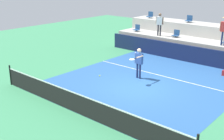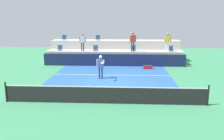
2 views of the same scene
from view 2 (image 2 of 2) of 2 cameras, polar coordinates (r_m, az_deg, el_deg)
name	(u,v)px [view 2 (image 2 of 2)]	position (r m, az deg, el deg)	size (l,w,h in m)	color
ground_plane	(110,83)	(16.41, -0.53, -3.13)	(40.00, 40.00, 0.00)	#388456
court_inner_paint	(111,79)	(17.37, -0.32, -2.25)	(9.00, 10.00, 0.01)	#285693
court_service_line	(112,75)	(18.73, -0.06, -1.17)	(9.00, 0.06, 0.00)	white
tennis_net	(105,94)	(12.44, -1.71, -5.77)	(10.48, 0.08, 1.07)	black
sponsor_backboard	(114,60)	(22.14, 0.45, 2.35)	(13.00, 0.16, 1.10)	#141E42
seating_tier_lower	(115,57)	(23.41, 0.60, 3.07)	(13.00, 1.80, 1.25)	#ADAAA3
seating_tier_upper	(115,50)	(25.13, 0.79, 4.68)	(13.00, 1.80, 2.10)	#ADAAA3
stadium_chair_lower_far_left	(60,48)	(24.05, -12.20, 5.06)	(0.44, 0.40, 0.52)	#2D2D33
stadium_chair_lower_left	(96,48)	(23.38, -3.89, 5.11)	(0.44, 0.40, 0.52)	#2D2D33
stadium_chair_lower_right	(133,49)	(23.22, 5.06, 5.04)	(0.44, 0.40, 0.52)	#2D2D33
stadium_chair_lower_far_right	(171,49)	(23.61, 13.74, 4.86)	(0.44, 0.40, 0.52)	#2D2D33
stadium_chair_upper_far_left	(64,38)	(25.70, -11.23, 7.45)	(0.44, 0.40, 0.52)	#2D2D33
stadium_chair_upper_left	(98,38)	(25.07, -3.36, 7.55)	(0.44, 0.40, 0.52)	#2D2D33
stadium_chair_upper_right	(133,38)	(24.92, 5.00, 7.49)	(0.44, 0.40, 0.52)	#2D2D33
stadium_chair_upper_far_right	(168,38)	(25.29, 13.13, 7.29)	(0.44, 0.40, 0.52)	#2D2D33
tennis_player	(101,65)	(17.39, -2.69, 1.29)	(0.65, 1.21, 1.71)	navy
spectator_in_grey	(83,41)	(23.09, -6.97, 6.88)	(0.58, 0.26, 1.64)	#2D2D33
spectator_with_hat	(133,39)	(22.74, 4.94, 7.25)	(0.62, 0.51, 1.84)	navy
spectator_in_white	(168,40)	(23.07, 12.98, 6.87)	(0.61, 0.26, 1.76)	white
tennis_ball	(94,76)	(14.46, -4.17, -1.43)	(0.07, 0.07, 0.07)	#CCE033
equipment_bag	(148,67)	(21.14, 8.47, 0.64)	(0.76, 0.28, 0.30)	maroon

